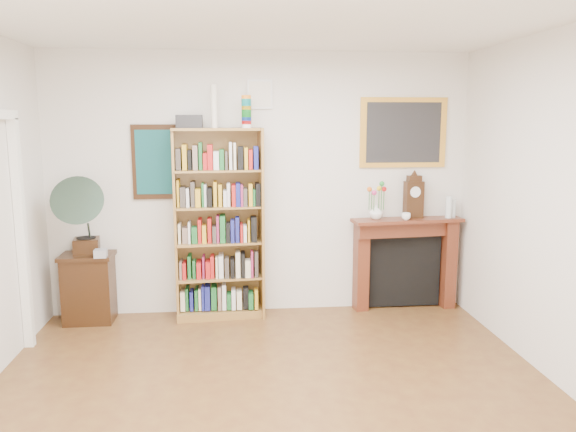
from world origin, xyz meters
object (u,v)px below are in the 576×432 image
(flower_vase, at_px, (376,212))
(bottle_left, at_px, (449,207))
(gramophone, at_px, (81,211))
(fireplace, at_px, (405,256))
(teacup, at_px, (406,216))
(bookshelf, at_px, (218,213))
(side_cabinet, at_px, (89,288))
(cd_stack, at_px, (101,253))
(mantel_clock, at_px, (414,198))
(bottle_right, at_px, (453,208))

(flower_vase, xyz_separation_m, bottle_left, (0.81, -0.00, 0.04))
(flower_vase, bearing_deg, gramophone, -177.28)
(fireplace, height_order, teacup, teacup)
(bookshelf, xyz_separation_m, teacup, (2.00, -0.05, -0.06))
(side_cabinet, height_order, fireplace, fireplace)
(fireplace, distance_m, gramophone, 3.47)
(bookshelf, distance_m, flower_vase, 1.69)
(gramophone, height_order, cd_stack, gramophone)
(flower_vase, bearing_deg, bookshelf, -178.60)
(mantel_clock, bearing_deg, teacup, -138.43)
(cd_stack, bearing_deg, teacup, 2.32)
(mantel_clock, relative_size, bottle_right, 2.32)
(bookshelf, distance_m, mantel_clock, 2.12)
(bookshelf, xyz_separation_m, flower_vase, (1.69, 0.04, -0.02))
(cd_stack, xyz_separation_m, bottle_right, (3.75, 0.26, 0.36))
(flower_vase, bearing_deg, bottle_left, -0.29)
(fireplace, xyz_separation_m, flower_vase, (-0.35, -0.05, 0.51))
(fireplace, height_order, bottle_left, bottle_left)
(gramophone, distance_m, bottle_left, 3.87)
(cd_stack, relative_size, mantel_clock, 0.26)
(bottle_left, xyz_separation_m, bottle_right, (0.07, 0.04, -0.02))
(bookshelf, xyz_separation_m, gramophone, (-1.37, -0.10, 0.07))
(side_cabinet, xyz_separation_m, gramophone, (-0.01, -0.08, 0.83))
(bookshelf, bearing_deg, mantel_clock, -2.56)
(gramophone, distance_m, teacup, 3.37)
(bottle_right, bearing_deg, bottle_left, -147.66)
(bookshelf, relative_size, teacup, 23.42)
(teacup, bearing_deg, cd_stack, -177.68)
(flower_vase, bearing_deg, side_cabinet, -178.71)
(bottle_left, height_order, bottle_right, bottle_left)
(side_cabinet, height_order, flower_vase, flower_vase)
(bookshelf, bearing_deg, bottle_left, -3.98)
(bottle_left, bearing_deg, bookshelf, -179.15)
(bottle_left, bearing_deg, flower_vase, 179.71)
(cd_stack, distance_m, teacup, 3.19)
(bookshelf, bearing_deg, teacup, -6.23)
(side_cabinet, distance_m, fireplace, 3.41)
(side_cabinet, distance_m, gramophone, 0.83)
(mantel_clock, bearing_deg, side_cabinet, 175.37)
(gramophone, relative_size, mantel_clock, 1.77)
(gramophone, relative_size, bottle_left, 3.43)
(fireplace, distance_m, cd_stack, 3.24)
(bookshelf, bearing_deg, cd_stack, -176.29)
(bottle_left, bearing_deg, mantel_clock, 173.07)
(bookshelf, relative_size, mantel_clock, 4.97)
(side_cabinet, relative_size, teacup, 7.34)
(fireplace, distance_m, teacup, 0.49)
(fireplace, height_order, mantel_clock, mantel_clock)
(bookshelf, xyz_separation_m, bottle_left, (2.50, 0.04, 0.02))
(gramophone, bearing_deg, teacup, -7.69)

